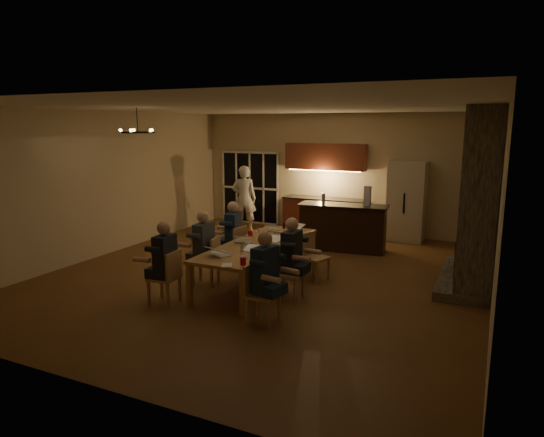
{
  "coord_description": "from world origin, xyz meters",
  "views": [
    {
      "loc": [
        3.95,
        -8.16,
        2.88
      ],
      "look_at": [
        -0.03,
        0.3,
        1.08
      ],
      "focal_mm": 32.0,
      "sensor_mm": 36.0,
      "label": 1
    }
  ],
  "objects": [
    {
      "name": "floor",
      "position": [
        0.0,
        0.0,
        0.0
      ],
      "size": [
        9.0,
        9.0,
        0.0
      ],
      "primitive_type": "plane",
      "color": "brown",
      "rests_on": "ground"
    },
    {
      "name": "back_wall",
      "position": [
        0.0,
        4.52,
        1.6
      ],
      "size": [
        8.0,
        0.04,
        3.2
      ],
      "primitive_type": "cube",
      "color": "tan",
      "rests_on": "ground"
    },
    {
      "name": "left_wall",
      "position": [
        -4.02,
        0.0,
        1.6
      ],
      "size": [
        0.04,
        9.0,
        3.2
      ],
      "primitive_type": "cube",
      "color": "tan",
      "rests_on": "ground"
    },
    {
      "name": "right_wall",
      "position": [
        4.02,
        0.0,
        1.6
      ],
      "size": [
        0.04,
        9.0,
        3.2
      ],
      "primitive_type": "cube",
      "color": "tan",
      "rests_on": "ground"
    },
    {
      "name": "ceiling",
      "position": [
        0.0,
        0.0,
        3.22
      ],
      "size": [
        8.0,
        9.0,
        0.04
      ],
      "primitive_type": "cube",
      "color": "white",
      "rests_on": "back_wall"
    },
    {
      "name": "french_doors",
      "position": [
        -2.7,
        4.47,
        1.05
      ],
      "size": [
        1.86,
        0.08,
        2.1
      ],
      "primitive_type": "cube",
      "color": "black",
      "rests_on": "ground"
    },
    {
      "name": "fireplace",
      "position": [
        3.7,
        1.2,
        1.6
      ],
      "size": [
        0.58,
        2.5,
        3.2
      ],
      "primitive_type": "cube",
      "color": "#746C5B",
      "rests_on": "ground"
    },
    {
      "name": "kitchenette",
      "position": [
        -0.3,
        4.2,
        1.2
      ],
      "size": [
        2.24,
        0.68,
        2.4
      ],
      "primitive_type": null,
      "color": "maroon",
      "rests_on": "ground"
    },
    {
      "name": "refrigerator",
      "position": [
        1.9,
        4.15,
        1.0
      ],
      "size": [
        0.9,
        0.68,
        2.0
      ],
      "primitive_type": "cube",
      "color": "beige",
      "rests_on": "ground"
    },
    {
      "name": "dining_table",
      "position": [
        0.05,
        -0.45,
        0.38
      ],
      "size": [
        1.1,
        3.17,
        0.75
      ],
      "primitive_type": "cube",
      "color": "#C17F4D",
      "rests_on": "ground"
    },
    {
      "name": "bar_island",
      "position": [
        0.75,
        2.52,
        0.54
      ],
      "size": [
        2.1,
        0.9,
        1.08
      ],
      "primitive_type": "cube",
      "rotation": [
        0.0,
        0.0,
        0.11
      ],
      "color": "black",
      "rests_on": "ground"
    },
    {
      "name": "chair_left_near",
      "position": [
        -0.88,
        -2.05,
        0.45
      ],
      "size": [
        0.47,
        0.47,
        0.89
      ],
      "primitive_type": null,
      "rotation": [
        0.0,
        0.0,
        -1.51
      ],
      "color": "tan",
      "rests_on": "ground"
    },
    {
      "name": "chair_left_mid",
      "position": [
        -0.79,
        -0.93,
        0.45
      ],
      "size": [
        0.52,
        0.52,
        0.89
      ],
      "primitive_type": null,
      "rotation": [
        0.0,
        0.0,
        -1.37
      ],
      "color": "tan",
      "rests_on": "ground"
    },
    {
      "name": "chair_left_far",
      "position": [
        -0.84,
        0.11,
        0.45
      ],
      "size": [
        0.48,
        0.48,
        0.89
      ],
      "primitive_type": null,
      "rotation": [
        0.0,
        0.0,
        -1.66
      ],
      "color": "tan",
      "rests_on": "ground"
    },
    {
      "name": "chair_right_near",
      "position": [
        0.96,
        -2.1,
        0.45
      ],
      "size": [
        0.45,
        0.45,
        0.89
      ],
      "primitive_type": null,
      "rotation": [
        0.0,
        0.0,
        1.59
      ],
      "color": "tan",
      "rests_on": "ground"
    },
    {
      "name": "chair_right_mid",
      "position": [
        0.89,
        -0.99,
        0.45
      ],
      "size": [
        0.44,
        0.44,
        0.89
      ],
      "primitive_type": null,
      "rotation": [
        0.0,
        0.0,
        1.56
      ],
      "color": "tan",
      "rests_on": "ground"
    },
    {
      "name": "chair_right_far",
      "position": [
        0.94,
        0.14,
        0.45
      ],
      "size": [
        0.56,
        0.56,
        0.89
      ],
      "primitive_type": null,
      "rotation": [
        0.0,
        0.0,
        1.24
      ],
      "color": "tan",
      "rests_on": "ground"
    },
    {
      "name": "person_left_near",
      "position": [
        -0.83,
        -2.06,
        0.69
      ],
      "size": [
        0.65,
        0.65,
        1.38
      ],
      "primitive_type": null,
      "rotation": [
        0.0,
        0.0,
        -1.48
      ],
      "color": "black",
      "rests_on": "ground"
    },
    {
      "name": "person_right_near",
      "position": [
        0.96,
        -2.04,
        0.69
      ],
      "size": [
        0.7,
        0.7,
        1.38
      ],
      "primitive_type": null,
      "rotation": [
        0.0,
        0.0,
        1.39
      ],
      "color": "#1A2B43",
      "rests_on": "ground"
    },
    {
      "name": "person_left_mid",
      "position": [
        -0.78,
        -0.99,
        0.69
      ],
      "size": [
        0.62,
        0.62,
        1.38
      ],
      "primitive_type": null,
      "rotation": [
        0.0,
        0.0,
        -1.54
      ],
      "color": "#3D4448",
      "rests_on": "ground"
    },
    {
      "name": "person_right_mid",
      "position": [
        0.91,
        -0.91,
        0.69
      ],
      "size": [
        0.62,
        0.62,
        1.38
      ],
      "primitive_type": null,
      "rotation": [
        0.0,
        0.0,
        1.54
      ],
      "color": "black",
      "rests_on": "ground"
    },
    {
      "name": "person_left_far",
      "position": [
        -0.84,
        0.18,
        0.69
      ],
      "size": [
        0.7,
        0.7,
        1.38
      ],
      "primitive_type": null,
      "rotation": [
        0.0,
        0.0,
        -1.39
      ],
      "color": "#1A2B43",
      "rests_on": "ground"
    },
    {
      "name": "standing_person",
      "position": [
        -2.3,
        3.35,
        0.91
      ],
      "size": [
        0.78,
        0.66,
        1.81
      ],
      "primitive_type": "imported",
      "rotation": [
        0.0,
        0.0,
        3.56
      ],
      "color": "silver",
      "rests_on": "ground"
    },
    {
      "name": "chandelier",
      "position": [
        -2.23,
        -0.92,
        2.75
      ],
      "size": [
        0.64,
        0.64,
        0.03
      ],
      "primitive_type": "torus",
      "color": "black",
      "rests_on": "ceiling"
    },
    {
      "name": "laptop_a",
      "position": [
        -0.14,
        -1.47,
        0.86
      ],
      "size": [
        0.41,
        0.39,
        0.23
      ],
      "primitive_type": null,
      "rotation": [
        0.0,
        0.0,
        2.72
      ],
      "color": "silver",
      "rests_on": "dining_table"
    },
    {
      "name": "laptop_b",
      "position": [
        0.36,
        -1.35,
        0.86
      ],
      "size": [
        0.33,
        0.3,
        0.23
      ],
      "primitive_type": null,
      "rotation": [
        0.0,
        0.0,
        -0.06
      ],
      "color": "silver",
      "rests_on": "dining_table"
    },
    {
      "name": "laptop_c",
      "position": [
        -0.25,
        -0.47,
        0.86
      ],
      "size": [
        0.4,
        0.38,
        0.23
      ],
      "primitive_type": null,
      "rotation": [
        0.0,
        0.0,
        3.51
      ],
      "color": "silver",
      "rests_on": "dining_table"
    },
    {
      "name": "laptop_d",
      "position": [
        0.34,
        -0.56,
        0.86
      ],
      "size": [
        0.39,
        0.36,
        0.23
      ],
      "primitive_type": null,
      "rotation": [
        0.0,
        0.0,
        -0.28
      ],
      "color": "silver",
      "rests_on": "dining_table"
    },
    {
      "name": "laptop_e",
      "position": [
        -0.11,
        0.6,
        0.86
      ],
      "size": [
        0.36,
        0.33,
        0.23
      ],
      "primitive_type": null,
      "rotation": [
        0.0,
        0.0,
        3.32
      ],
      "color": "silver",
      "rests_on": "dining_table"
    },
    {
      "name": "laptop_f",
      "position": [
        0.28,
        0.64,
        0.86
      ],
      "size": [
        0.38,
        0.35,
        0.23
      ],
      "primitive_type": null,
      "rotation": [
        0.0,
        0.0,
        -0.24
      ],
      "color": "silver",
      "rests_on": "dining_table"
    },
    {
      "name": "mug_front",
      "position": [
        0.03,
        -0.84,
        0.8
      ],
      "size": [
        0.08,
        0.08,
        0.1
      ],
      "primitive_type": "cylinder",
      "color": "white",
      "rests_on": "dining_table"
    },
    {
      "name": "mug_mid",
      "position": [
        0.1,
        0.04,
        0.8
      ],
      "size": [
        0.09,
        0.09,
        0.1
      ],
      "primitive_type": "cylinder",
      "color": "white",
      "rests_on": "dining_table"
    },
    {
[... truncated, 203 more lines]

